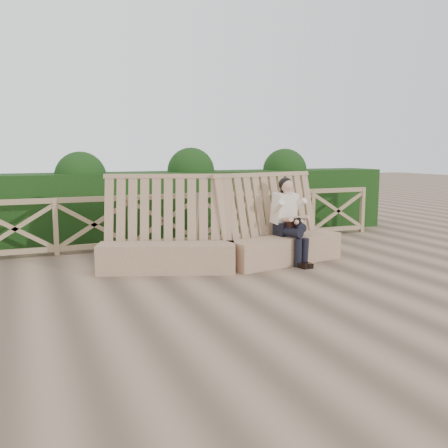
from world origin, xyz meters
name	(u,v)px	position (x,y,z in m)	size (l,w,h in m)	color
ground	(232,290)	(0.00, 0.00, 0.00)	(60.00, 60.00, 0.00)	brown
bench	(227,243)	(0.50, 1.38, 0.41)	(4.41, 1.49, 1.61)	#82624A
woman	(289,218)	(1.65, 1.26, 0.81)	(0.48, 0.95, 1.52)	black
guardrail	(164,221)	(0.00, 3.50, 0.55)	(10.10, 0.09, 1.10)	#9A835A
hedge	(150,205)	(0.00, 4.70, 0.75)	(12.00, 1.20, 1.50)	black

